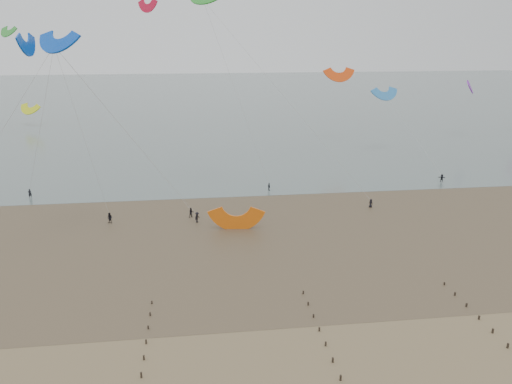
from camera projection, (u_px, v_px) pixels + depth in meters
ground at (289, 358)px, 48.41m from camera, size 500.00×500.00×0.00m
sea_and_shore at (224, 228)px, 80.41m from camera, size 500.00×665.00×0.03m
kitesurfers at (307, 198)px, 92.24m from camera, size 124.96×18.43×1.83m
grounded_kite at (236, 229)px, 80.03m from camera, size 8.22×6.78×4.15m
kites_airborne at (170, 64)px, 125.77m from camera, size 253.97×112.87×42.44m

